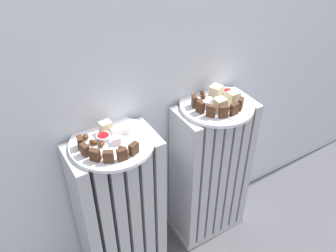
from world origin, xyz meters
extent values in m
cube|color=#B2B2B7|center=(-0.33, 0.28, 0.34)|extent=(0.04, 0.17, 0.62)
cube|color=#B2B2B7|center=(-0.28, 0.28, 0.34)|extent=(0.04, 0.17, 0.62)
cube|color=#B2B2B7|center=(-0.23, 0.28, 0.34)|extent=(0.04, 0.17, 0.62)
cube|color=#B2B2B7|center=(-0.18, 0.28, 0.34)|extent=(0.04, 0.17, 0.62)
cube|color=#B2B2B7|center=(-0.13, 0.28, 0.34)|extent=(0.04, 0.17, 0.62)
cube|color=#B2B2B7|center=(-0.08, 0.28, 0.34)|extent=(0.04, 0.17, 0.62)
cube|color=#B2B2B7|center=(0.20, 0.28, 0.01)|extent=(0.31, 0.17, 0.03)
cube|color=#B2B2B7|center=(0.07, 0.28, 0.34)|extent=(0.03, 0.17, 0.62)
cube|color=#B2B2B7|center=(0.12, 0.28, 0.34)|extent=(0.03, 0.17, 0.62)
cube|color=#B2B2B7|center=(0.16, 0.28, 0.34)|extent=(0.03, 0.17, 0.62)
cube|color=#B2B2B7|center=(0.20, 0.28, 0.34)|extent=(0.03, 0.17, 0.62)
cube|color=#B2B2B7|center=(0.25, 0.28, 0.34)|extent=(0.03, 0.17, 0.62)
cube|color=#B2B2B7|center=(0.29, 0.28, 0.34)|extent=(0.03, 0.17, 0.62)
cube|color=#B2B2B7|center=(0.34, 0.28, 0.34)|extent=(0.03, 0.17, 0.62)
cylinder|color=white|center=(-0.20, 0.28, 0.66)|extent=(0.27, 0.27, 0.01)
cylinder|color=white|center=(0.20, 0.28, 0.66)|extent=(0.27, 0.27, 0.01)
cube|color=#472B19|center=(-0.30, 0.30, 0.69)|extent=(0.02, 0.03, 0.04)
cube|color=#472B19|center=(-0.30, 0.26, 0.69)|extent=(0.02, 0.03, 0.04)
cube|color=#472B19|center=(-0.28, 0.22, 0.69)|extent=(0.03, 0.03, 0.04)
cube|color=#472B19|center=(-0.25, 0.20, 0.69)|extent=(0.03, 0.03, 0.04)
cube|color=#472B19|center=(-0.21, 0.19, 0.69)|extent=(0.03, 0.02, 0.04)
cube|color=#472B19|center=(-0.17, 0.19, 0.69)|extent=(0.03, 0.03, 0.04)
cube|color=beige|center=(-0.20, 0.33, 0.69)|extent=(0.04, 0.03, 0.04)
cube|color=white|center=(-0.19, 0.26, 0.68)|extent=(0.03, 0.03, 0.03)
cube|color=white|center=(-0.24, 0.22, 0.68)|extent=(0.03, 0.03, 0.02)
cube|color=white|center=(-0.18, 0.30, 0.68)|extent=(0.02, 0.02, 0.02)
cube|color=white|center=(-0.15, 0.29, 0.68)|extent=(0.03, 0.03, 0.02)
ellipsoid|color=#4C2814|center=(-0.27, 0.33, 0.68)|extent=(0.03, 0.03, 0.02)
ellipsoid|color=#4C2814|center=(-0.20, 0.22, 0.67)|extent=(0.03, 0.03, 0.02)
ellipsoid|color=#4C2814|center=(-0.26, 0.30, 0.67)|extent=(0.03, 0.03, 0.02)
ellipsoid|color=#4C2814|center=(-0.24, 0.27, 0.67)|extent=(0.03, 0.03, 0.02)
cylinder|color=white|center=(-0.22, 0.30, 0.68)|extent=(0.04, 0.04, 0.02)
cylinder|color=#B21419|center=(-0.22, 0.30, 0.68)|extent=(0.04, 0.04, 0.01)
cube|color=#472B19|center=(0.13, 0.31, 0.69)|extent=(0.02, 0.03, 0.04)
cube|color=#472B19|center=(0.12, 0.27, 0.69)|extent=(0.02, 0.03, 0.04)
cube|color=#472B19|center=(0.14, 0.23, 0.69)|extent=(0.03, 0.03, 0.04)
cube|color=#472B19|center=(0.17, 0.20, 0.69)|extent=(0.03, 0.03, 0.04)
cube|color=#472B19|center=(0.21, 0.20, 0.69)|extent=(0.03, 0.02, 0.04)
cube|color=#472B19|center=(0.25, 0.21, 0.69)|extent=(0.03, 0.03, 0.04)
cube|color=beige|center=(0.19, 0.24, 0.69)|extent=(0.04, 0.03, 0.05)
cube|color=beige|center=(0.26, 0.26, 0.69)|extent=(0.04, 0.04, 0.04)
cube|color=beige|center=(0.23, 0.32, 0.69)|extent=(0.05, 0.05, 0.05)
cube|color=white|center=(0.21, 0.28, 0.68)|extent=(0.03, 0.03, 0.02)
cube|color=white|center=(0.16, 0.28, 0.68)|extent=(0.03, 0.03, 0.02)
cube|color=white|center=(0.18, 0.30, 0.68)|extent=(0.03, 0.03, 0.02)
ellipsoid|color=#4C2814|center=(0.19, 0.36, 0.68)|extent=(0.02, 0.03, 0.02)
ellipsoid|color=#4C2814|center=(0.23, 0.22, 0.67)|extent=(0.03, 0.02, 0.02)
ellipsoid|color=#4C2814|center=(0.18, 0.33, 0.67)|extent=(0.03, 0.03, 0.02)
ellipsoid|color=#4C2814|center=(0.16, 0.32, 0.67)|extent=(0.03, 0.03, 0.01)
cylinder|color=white|center=(0.27, 0.30, 0.68)|extent=(0.04, 0.04, 0.02)
cylinder|color=#B21419|center=(0.27, 0.30, 0.68)|extent=(0.03, 0.03, 0.01)
cube|color=#B7B7BC|center=(0.18, 0.20, 0.67)|extent=(0.04, 0.07, 0.00)
cube|color=#B7B7BC|center=(0.15, 0.25, 0.67)|extent=(0.03, 0.03, 0.00)
camera|label=1|loc=(-0.51, -0.56, 1.38)|focal=38.75mm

